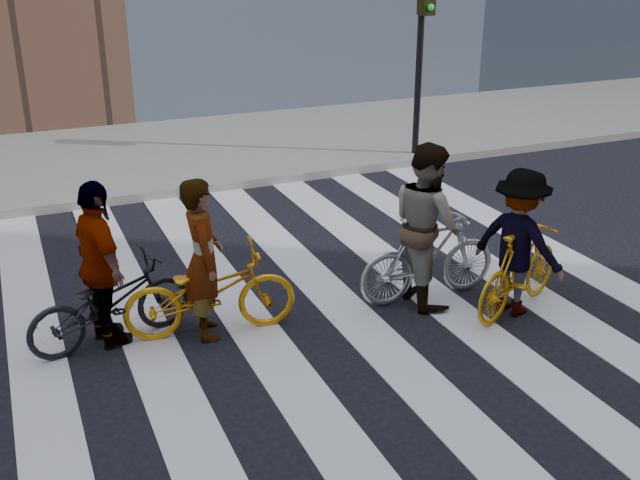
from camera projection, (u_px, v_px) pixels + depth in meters
ground at (311, 332)px, 8.05m from camera, size 100.00×100.00×0.00m
sidewalk_far at (161, 154)px, 14.40m from camera, size 100.00×5.00×0.15m
zebra_crosswalk at (311, 331)px, 8.04m from camera, size 8.25×10.00×0.01m
traffic_signal at (423, 38)px, 13.34m from camera, size 0.22×0.42×3.33m
bike_yellow_left at (210, 292)px, 7.86m from camera, size 1.89×0.87×0.95m
bike_silver_mid at (428, 257)px, 8.60m from camera, size 1.75×0.53×1.04m
bike_yellow_right at (519, 270)px, 8.34m from camera, size 1.70×1.08×0.99m
bike_dark_rear at (110, 303)px, 7.68m from camera, size 1.83×0.98×0.91m
rider_left at (203, 259)px, 7.69m from camera, size 0.50×0.68×1.73m
rider_mid at (427, 224)px, 8.43m from camera, size 0.73×0.93×1.88m
rider_right at (519, 243)px, 8.19m from camera, size 0.99×1.23×1.67m
rider_rear at (101, 265)px, 7.50m from camera, size 0.65×1.10×1.76m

